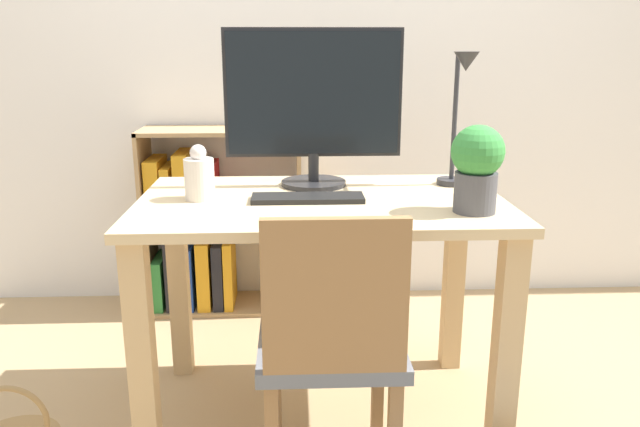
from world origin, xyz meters
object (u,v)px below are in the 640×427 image
(desk_lamp, at_px, (460,106))
(keyboard, at_px, (308,198))
(chair, at_px, (332,341))
(vase, at_px, (199,176))
(potted_plant, at_px, (477,165))
(monitor, at_px, (313,100))
(bookshelf, at_px, (201,231))

(desk_lamp, bearing_deg, keyboard, -163.04)
(chair, bearing_deg, desk_lamp, 41.69)
(keyboard, height_order, desk_lamp, desk_lamp)
(vase, xyz_separation_m, potted_plant, (0.81, -0.19, 0.06))
(desk_lamp, relative_size, potted_plant, 1.77)
(monitor, distance_m, keyboard, 0.36)
(keyboard, relative_size, chair, 0.42)
(vase, bearing_deg, monitor, 27.23)
(desk_lamp, height_order, potted_plant, desk_lamp)
(desk_lamp, xyz_separation_m, chair, (-0.45, -0.50, -0.58))
(keyboard, distance_m, chair, 0.47)
(vase, xyz_separation_m, desk_lamp, (0.84, 0.12, 0.20))
(vase, xyz_separation_m, chair, (0.39, -0.38, -0.38))
(keyboard, xyz_separation_m, potted_plant, (0.48, -0.16, 0.13))
(chair, bearing_deg, vase, 129.26)
(keyboard, distance_m, bookshelf, 1.12)
(monitor, distance_m, potted_plant, 0.61)
(potted_plant, bearing_deg, chair, -155.74)
(potted_plant, bearing_deg, keyboard, 161.90)
(desk_lamp, xyz_separation_m, potted_plant, (-0.02, -0.31, -0.14))
(chair, bearing_deg, monitor, 86.40)
(vase, height_order, potted_plant, potted_plant)
(monitor, height_order, chair, monitor)
(bookshelf, bearing_deg, chair, -67.55)
(monitor, xyz_separation_m, keyboard, (-0.03, -0.22, -0.28))
(monitor, bearing_deg, vase, -152.77)
(vase, height_order, desk_lamp, desk_lamp)
(chair, distance_m, bookshelf, 1.39)
(chair, xyz_separation_m, bookshelf, (-0.53, 1.28, -0.07))
(keyboard, xyz_separation_m, chair, (0.05, -0.35, -0.31))
(monitor, bearing_deg, desk_lamp, -7.84)
(desk_lamp, height_order, bookshelf, desk_lamp)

